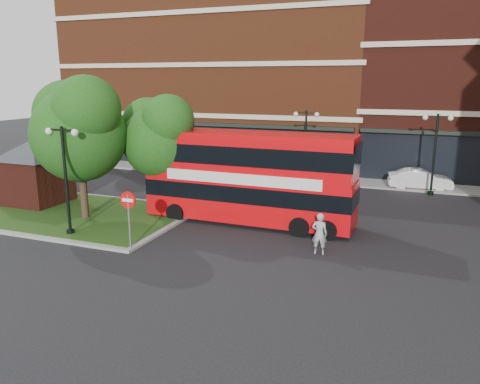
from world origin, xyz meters
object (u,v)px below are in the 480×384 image
at_px(woman, 319,234).
at_px(car_white, 420,179).
at_px(car_silver, 258,173).
at_px(bus, 249,172).

xyz_separation_m(woman, car_white, (3.76, 14.00, -0.21)).
xyz_separation_m(woman, car_silver, (-6.92, 12.50, -0.25)).
bearing_deg(car_silver, bus, -160.99).
bearing_deg(car_white, car_silver, 90.43).
relative_size(bus, car_silver, 2.84).
bearing_deg(bus, car_silver, 107.18).
xyz_separation_m(bus, car_silver, (-2.75, 9.42, -1.97)).
bearing_deg(car_white, woman, 157.41).
bearing_deg(car_white, bus, 136.45).
bearing_deg(bus, woman, -35.55).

